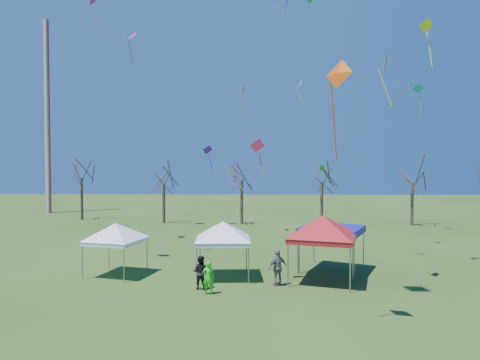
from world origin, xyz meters
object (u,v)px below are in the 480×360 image
at_px(tent_white_west, 116,227).
at_px(tree_4, 413,167).
at_px(tent_blue, 332,230).
at_px(person_grey, 278,267).
at_px(tent_white_mid, 223,225).
at_px(tent_red, 323,220).
at_px(tree_2, 242,165).
at_px(person_green, 208,278).
at_px(person_dark, 200,272).
at_px(tree_0, 81,163).
at_px(radio_mast, 47,117).
at_px(tree_3, 322,167).
at_px(tree_1, 164,169).

bearing_deg(tent_white_west, tree_4, 41.00).
distance_m(tent_blue, person_grey, 4.87).
relative_size(tent_white_mid, tent_red, 0.91).
height_order(tree_2, person_green, tree_2).
bearing_deg(person_dark, tree_2, -77.43).
distance_m(tree_2, person_green, 25.39).
distance_m(tree_0, tree_2, 18.72).
relative_size(radio_mast, person_grey, 13.24).
bearing_deg(person_dark, tree_3, -96.65).
bearing_deg(person_grey, tree_3, -137.61).
xyz_separation_m(tree_0, person_dark, (17.19, -26.96, -5.64)).
distance_m(tent_red, person_green, 6.81).
bearing_deg(person_grey, tree_2, -116.98).
bearing_deg(radio_mast, tent_red, -46.22).
distance_m(radio_mast, tent_blue, 44.46).
relative_size(radio_mast, tent_white_mid, 6.10).
bearing_deg(tent_red, tree_1, 120.69).
bearing_deg(tree_3, person_dark, -112.32).
xyz_separation_m(tent_white_west, tent_blue, (12.44, 1.42, -0.35)).
relative_size(tent_blue, person_grey, 2.34).
height_order(tree_2, tree_4, tree_2).
distance_m(tent_blue, person_dark, 8.44).
xyz_separation_m(radio_mast, tent_white_west, (19.18, -31.01, -9.74)).
distance_m(tree_3, tent_white_west, 25.98).
xyz_separation_m(radio_mast, tree_4, (43.36, -10.00, -6.44)).
height_order(tent_blue, person_green, tent_blue).
xyz_separation_m(tree_1, tree_3, (16.80, -0.60, 0.29)).
bearing_deg(tent_white_mid, tent_white_west, 176.71).
relative_size(tree_1, tree_3, 0.95).
bearing_deg(tree_1, person_dark, -73.65).
xyz_separation_m(tent_white_mid, person_dark, (-0.98, -2.21, -2.07)).
distance_m(tree_2, tent_white_mid, 22.00).
distance_m(tree_2, tree_3, 8.41).
bearing_deg(tent_blue, tent_white_mid, -164.29).
bearing_deg(tent_white_west, tree_2, 73.21).
bearing_deg(person_green, person_dark, -59.12).
height_order(tree_0, tree_2, tree_0).
relative_size(tent_white_west, person_grey, 2.00).
bearing_deg(tree_1, person_green, -73.12).
height_order(tree_4, tent_red, tree_4).
distance_m(tree_0, tent_white_mid, 30.90).
relative_size(tree_1, tent_red, 1.68).
bearing_deg(tent_white_mid, person_grey, -26.17).
xyz_separation_m(tree_4, tent_blue, (-11.74, -19.59, -3.65)).
bearing_deg(tree_4, tent_blue, -120.93).
xyz_separation_m(person_grey, person_green, (-3.43, -1.59, -0.14)).
bearing_deg(tree_2, tent_red, -77.27).
relative_size(tree_3, person_green, 4.90).
distance_m(tree_1, tree_4, 26.13).
bearing_deg(tree_2, tree_3, -2.27).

